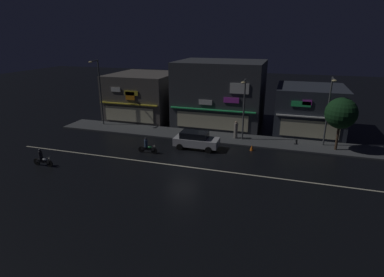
# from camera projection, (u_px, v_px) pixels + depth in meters

# --- Properties ---
(ground_plane) EXTENTS (140.00, 140.00, 0.00)m
(ground_plane) POSITION_uv_depth(u_px,v_px,m) (182.00, 166.00, 25.98)
(ground_plane) COLOR black
(lane_divider_stripe) EXTENTS (32.78, 0.16, 0.01)m
(lane_divider_stripe) POSITION_uv_depth(u_px,v_px,m) (182.00, 166.00, 25.97)
(lane_divider_stripe) COLOR beige
(lane_divider_stripe) RESTS_ON ground
(sidewalk_far) EXTENTS (34.50, 3.62, 0.14)m
(sidewalk_far) POSITION_uv_depth(u_px,v_px,m) (207.00, 136.00, 33.41)
(sidewalk_far) COLOR #424447
(sidewalk_far) RESTS_ON ground
(storefront_left_block) EXTENTS (10.21, 8.50, 7.58)m
(storefront_left_block) POSITION_uv_depth(u_px,v_px,m) (220.00, 93.00, 37.63)
(storefront_left_block) COLOR #383A3F
(storefront_left_block) RESTS_ON ground
(storefront_center_block) EXTENTS (8.02, 9.02, 5.72)m
(storefront_center_block) POSITION_uv_depth(u_px,v_px,m) (144.00, 95.00, 41.09)
(storefront_center_block) COLOR #56514C
(storefront_center_block) RESTS_ON ground
(storefront_right_block) EXTENTS (7.24, 7.79, 5.10)m
(storefront_right_block) POSITION_uv_depth(u_px,v_px,m) (309.00, 109.00, 34.77)
(storefront_right_block) COLOR #2D333D
(storefront_right_block) RESTS_ON ground
(streetlamp_west) EXTENTS (0.44, 1.64, 7.68)m
(streetlamp_west) POSITION_uv_depth(u_px,v_px,m) (99.00, 88.00, 36.10)
(streetlamp_west) COLOR #47494C
(streetlamp_west) RESTS_ON sidewalk_far
(streetlamp_mid) EXTENTS (0.44, 1.64, 6.27)m
(streetlamp_mid) POSITION_uv_depth(u_px,v_px,m) (244.00, 104.00, 30.89)
(streetlamp_mid) COLOR #47494C
(streetlamp_mid) RESTS_ON sidewalk_far
(streetlamp_east) EXTENTS (0.44, 1.64, 6.70)m
(streetlamp_east) POSITION_uv_depth(u_px,v_px,m) (329.00, 106.00, 29.11)
(streetlamp_east) COLOR #47494C
(streetlamp_east) RESTS_ON sidewalk_far
(pedestrian_on_sidewalk) EXTENTS (0.40, 0.40, 1.85)m
(pedestrian_on_sidewalk) POSITION_uv_depth(u_px,v_px,m) (236.00, 130.00, 32.37)
(pedestrian_on_sidewalk) COLOR gray
(pedestrian_on_sidewalk) RESTS_ON sidewalk_far
(street_tree) EXTENTS (2.87, 2.87, 4.99)m
(street_tree) POSITION_uv_depth(u_px,v_px,m) (341.00, 113.00, 28.26)
(street_tree) COLOR #473323
(street_tree) RESTS_ON sidewalk_far
(parked_car_near_kerb) EXTENTS (4.30, 1.98, 1.67)m
(parked_car_near_kerb) POSITION_uv_depth(u_px,v_px,m) (196.00, 140.00, 29.83)
(parked_car_near_kerb) COLOR silver
(parked_car_near_kerb) RESTS_ON ground
(motorcycle_lead) EXTENTS (1.90, 0.60, 1.52)m
(motorcycle_lead) POSITION_uv_depth(u_px,v_px,m) (42.00, 159.00, 25.87)
(motorcycle_lead) COLOR black
(motorcycle_lead) RESTS_ON ground
(motorcycle_following) EXTENTS (1.90, 0.60, 1.52)m
(motorcycle_following) POSITION_uv_depth(u_px,v_px,m) (147.00, 147.00, 28.69)
(motorcycle_following) COLOR black
(motorcycle_following) RESTS_ON ground
(traffic_cone) EXTENTS (0.36, 0.36, 0.55)m
(traffic_cone) POSITION_uv_depth(u_px,v_px,m) (252.00, 148.00, 29.47)
(traffic_cone) COLOR orange
(traffic_cone) RESTS_ON ground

